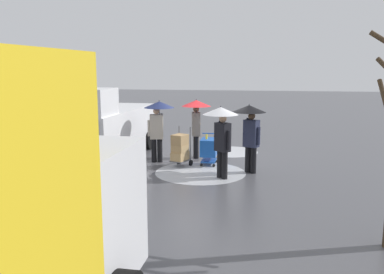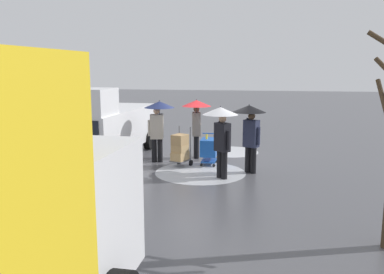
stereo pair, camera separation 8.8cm
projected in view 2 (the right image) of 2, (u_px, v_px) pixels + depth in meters
The scene contains 11 objects.
ground_plane at pixel (207, 165), 13.50m from camera, with size 90.00×90.00×0.00m, color #4C4C51.
slush_patch_under_van at pixel (231, 152), 15.61m from camera, with size 2.11×2.11×0.01m, color silver.
slush_patch_mid_street at pixel (200, 172), 12.52m from camera, with size 2.84×2.84×0.01m, color #ADAFB5.
slush_patch_far_side at pixel (37, 201), 9.84m from camera, with size 1.82×1.82×0.01m, color #999BA0.
cargo_van_parked_right at pixel (106, 126), 14.31m from camera, with size 2.33×5.40×2.60m.
shopping_cart_vendor at pixel (209, 148), 13.46m from camera, with size 0.58×0.82×1.04m.
hand_dolly_boxes at pixel (180, 149), 13.15m from camera, with size 0.72×0.83×1.32m.
pedestrian_pink_side at pixel (250, 122), 12.27m from camera, with size 1.04×1.04×2.15m.
pedestrian_black_side at pixel (196, 115), 14.24m from camera, with size 1.04×1.04×2.15m.
pedestrian_white_side at pixel (221, 125), 11.64m from camera, with size 1.04×1.04×2.15m.
pedestrian_far_side at pixel (158, 117), 13.68m from camera, with size 1.04×1.04×2.15m.
Camera 2 is at (-1.84, 13.02, 3.24)m, focal length 37.46 mm.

